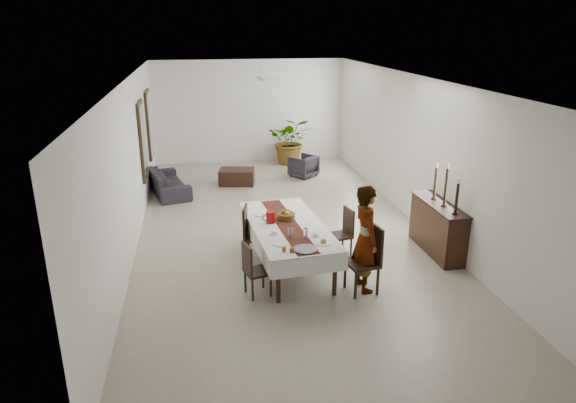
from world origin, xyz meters
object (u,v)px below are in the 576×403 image
at_px(dining_table_top, 287,226).
at_px(red_pitcher, 271,217).
at_px(woman, 366,239).
at_px(sideboard_body, 437,229).
at_px(sofa, 168,182).

relative_size(dining_table_top, red_pitcher, 12.00).
xyz_separation_m(woman, sideboard_body, (1.85, 1.16, -0.42)).
height_order(sideboard_body, sofa, sideboard_body).
xyz_separation_m(red_pitcher, sofa, (-2.03, 4.68, -0.64)).
bearing_deg(sideboard_body, woman, -148.04).
height_order(red_pitcher, woman, woman).
bearing_deg(woman, dining_table_top, 44.17).
bearing_deg(sofa, dining_table_top, -168.72).
height_order(dining_table_top, woman, woman).
bearing_deg(woman, sofa, 27.80).
height_order(woman, sofa, woman).
relative_size(dining_table_top, woman, 1.43).
relative_size(red_pitcher, sofa, 0.11).
distance_m(red_pitcher, sideboard_body, 3.28).
xyz_separation_m(red_pitcher, woman, (1.40, -1.19, -0.02)).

